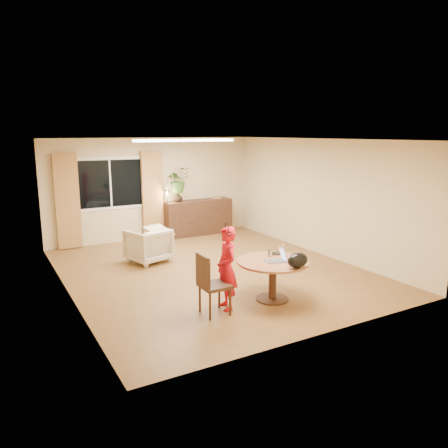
% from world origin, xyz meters
% --- Properties ---
extents(floor, '(6.50, 6.50, 0.00)m').
position_xyz_m(floor, '(0.00, 0.00, 0.00)').
color(floor, brown).
rests_on(floor, ground).
extents(ceiling, '(6.50, 6.50, 0.00)m').
position_xyz_m(ceiling, '(0.00, 0.00, 2.60)').
color(ceiling, white).
rests_on(ceiling, wall_back).
extents(wall_back, '(5.50, 0.00, 5.50)m').
position_xyz_m(wall_back, '(0.00, 3.25, 1.30)').
color(wall_back, '#CEBC86').
rests_on(wall_back, floor).
extents(wall_left, '(0.00, 6.50, 6.50)m').
position_xyz_m(wall_left, '(-2.75, 0.00, 1.30)').
color(wall_left, '#CEBC86').
rests_on(wall_left, floor).
extents(wall_right, '(0.00, 6.50, 6.50)m').
position_xyz_m(wall_right, '(2.75, 0.00, 1.30)').
color(wall_right, '#CEBC86').
rests_on(wall_right, floor).
extents(window, '(1.70, 0.03, 1.30)m').
position_xyz_m(window, '(-1.10, 3.23, 1.50)').
color(window, white).
rests_on(window, wall_back).
extents(curtain_left, '(0.55, 0.08, 2.25)m').
position_xyz_m(curtain_left, '(-2.15, 3.15, 1.15)').
color(curtain_left, olive).
rests_on(curtain_left, wall_back).
extents(curtain_right, '(0.55, 0.08, 2.25)m').
position_xyz_m(curtain_right, '(-0.05, 3.15, 1.15)').
color(curtain_right, olive).
rests_on(curtain_right, wall_back).
extents(ceiling_panel, '(2.20, 0.35, 0.05)m').
position_xyz_m(ceiling_panel, '(0.00, 1.20, 2.57)').
color(ceiling_panel, white).
rests_on(ceiling_panel, ceiling).
extents(dining_table, '(1.18, 1.18, 0.67)m').
position_xyz_m(dining_table, '(0.15, -1.87, 0.53)').
color(dining_table, brown).
rests_on(dining_table, floor).
extents(dining_chair, '(0.46, 0.42, 0.97)m').
position_xyz_m(dining_chair, '(-0.95, -1.91, 0.48)').
color(dining_chair, black).
rests_on(dining_chair, floor).
extents(child, '(0.52, 0.39, 1.32)m').
position_xyz_m(child, '(-0.69, -1.81, 0.66)').
color(child, '#B51F0D').
rests_on(child, floor).
extents(laptop, '(0.39, 0.30, 0.23)m').
position_xyz_m(laptop, '(0.14, -1.92, 0.79)').
color(laptop, '#B7B7BC').
rests_on(laptop, dining_table).
extents(tumbler, '(0.07, 0.07, 0.10)m').
position_xyz_m(tumbler, '(0.25, -1.64, 0.72)').
color(tumbler, white).
rests_on(tumbler, dining_table).
extents(wine_glass, '(0.07, 0.07, 0.19)m').
position_xyz_m(wine_glass, '(0.51, -1.66, 0.77)').
color(wine_glass, white).
rests_on(wine_glass, dining_table).
extents(pot_lid, '(0.23, 0.23, 0.04)m').
position_xyz_m(pot_lid, '(0.42, -1.54, 0.69)').
color(pot_lid, white).
rests_on(pot_lid, dining_table).
extents(handbag, '(0.38, 0.24, 0.24)m').
position_xyz_m(handbag, '(0.26, -2.37, 0.79)').
color(handbag, black).
rests_on(handbag, dining_table).
extents(armchair, '(0.98, 0.99, 0.73)m').
position_xyz_m(armchair, '(-0.89, 1.23, 0.37)').
color(armchair, beige).
rests_on(armchair, floor).
extents(throw, '(0.59, 0.66, 0.03)m').
position_xyz_m(throw, '(-0.66, 1.16, 0.75)').
color(throw, beige).
rests_on(throw, armchair).
extents(sideboard, '(1.88, 0.46, 0.94)m').
position_xyz_m(sideboard, '(1.17, 3.01, 0.47)').
color(sideboard, black).
rests_on(sideboard, floor).
extents(vase, '(0.28, 0.28, 0.25)m').
position_xyz_m(vase, '(0.60, 3.01, 1.07)').
color(vase, black).
rests_on(vase, sideboard).
extents(bouquet, '(0.66, 0.59, 0.66)m').
position_xyz_m(bouquet, '(0.61, 3.01, 1.52)').
color(bouquet, '#316B28').
rests_on(bouquet, vase).
extents(book_stack, '(0.21, 0.17, 0.08)m').
position_xyz_m(book_stack, '(1.74, 3.01, 0.98)').
color(book_stack, '#896045').
rests_on(book_stack, sideboard).
extents(desk_lamp, '(0.15, 0.15, 0.36)m').
position_xyz_m(desk_lamp, '(0.27, 2.96, 1.12)').
color(desk_lamp, black).
rests_on(desk_lamp, sideboard).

